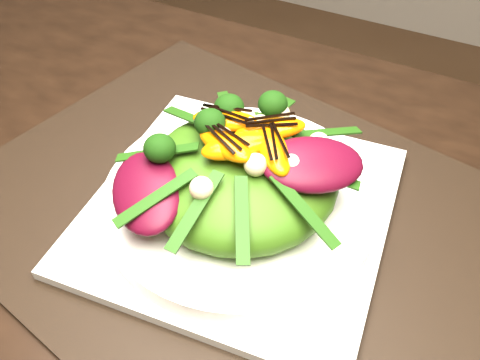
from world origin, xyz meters
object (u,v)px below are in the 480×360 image
at_px(plate_base, 240,208).
at_px(orange_segment, 239,120).
at_px(placemat, 240,213).
at_px(lettuce_mound, 240,177).
at_px(salad_bowl, 240,198).
at_px(dining_table, 24,219).

height_order(plate_base, orange_segment, orange_segment).
xyz_separation_m(plate_base, orange_segment, (-0.02, 0.03, 0.08)).
relative_size(placemat, lettuce_mound, 3.00).
bearing_deg(orange_segment, plate_base, -60.93).
distance_m(placemat, lettuce_mound, 0.05).
bearing_deg(orange_segment, salad_bowl, -60.93).
height_order(dining_table, salad_bowl, dining_table).
xyz_separation_m(placemat, plate_base, (0.00, 0.00, 0.01)).
relative_size(dining_table, salad_bowl, 5.96).
relative_size(lettuce_mound, orange_segment, 2.83).
bearing_deg(lettuce_mound, dining_table, -155.43).
height_order(placemat, plate_base, plate_base).
bearing_deg(salad_bowl, orange_segment, 119.07).
bearing_deg(lettuce_mound, orange_segment, 119.07).
height_order(salad_bowl, lettuce_mound, lettuce_mound).
bearing_deg(orange_segment, lettuce_mound, -60.93).
xyz_separation_m(lettuce_mound, orange_segment, (-0.02, 0.03, 0.04)).
relative_size(salad_bowl, orange_segment, 4.08).
bearing_deg(plate_base, dining_table, -155.43).
distance_m(dining_table, lettuce_mound, 0.24).
bearing_deg(placemat, orange_segment, 119.07).
relative_size(placemat, orange_segment, 8.48).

